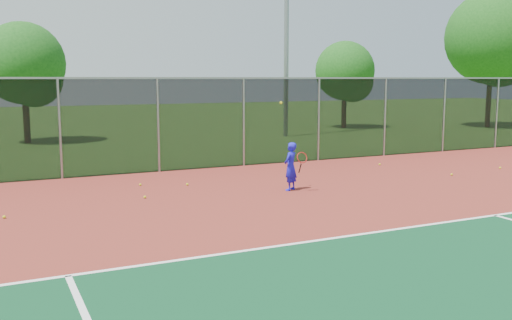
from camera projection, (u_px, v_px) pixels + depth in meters
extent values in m
cube|color=maroon|center=(461.00, 239.00, 10.77)|extent=(30.00, 20.00, 0.02)
cube|color=white|center=(495.00, 215.00, 12.51)|extent=(22.00, 0.10, 0.00)
cube|color=black|center=(244.00, 122.00, 19.49)|extent=(30.00, 0.04, 3.00)
cube|color=gray|center=(244.00, 78.00, 19.28)|extent=(30.00, 0.06, 0.06)
imported|color=#1A17D8|center=(291.00, 166.00, 15.28)|extent=(0.57, 0.53, 1.30)
cylinder|color=black|center=(300.00, 168.00, 15.12)|extent=(0.03, 0.15, 0.27)
torus|color=#A51414|center=(302.00, 158.00, 14.99)|extent=(0.30, 0.13, 0.29)
sphere|color=#CBCD17|center=(281.00, 103.00, 15.02)|extent=(0.07, 0.07, 0.07)
sphere|color=#CBCD17|center=(4.00, 217.00, 12.26)|extent=(0.07, 0.07, 0.07)
sphere|color=#CBCD17|center=(452.00, 174.00, 17.66)|extent=(0.07, 0.07, 0.07)
sphere|color=#CBCD17|center=(380.00, 164.00, 19.76)|extent=(0.07, 0.07, 0.07)
sphere|color=#CBCD17|center=(187.00, 184.00, 16.02)|extent=(0.07, 0.07, 0.07)
sphere|color=#CBCD17|center=(140.00, 185.00, 15.98)|extent=(0.07, 0.07, 0.07)
sphere|color=#CBCD17|center=(500.00, 168.00, 18.99)|extent=(0.07, 0.07, 0.07)
sphere|color=#CBCD17|center=(145.00, 197.00, 14.31)|extent=(0.07, 0.07, 0.07)
cylinder|color=gray|center=(286.00, 21.00, 28.99)|extent=(0.24, 0.24, 11.83)
cylinder|color=#322312|center=(27.00, 120.00, 26.74)|extent=(0.30, 0.30, 2.15)
sphere|color=#144813|center=(23.00, 63.00, 26.36)|extent=(3.82, 3.82, 3.82)
sphere|color=#144813|center=(34.00, 79.00, 26.37)|extent=(2.63, 2.63, 2.63)
cylinder|color=#322312|center=(344.00, 111.00, 34.81)|extent=(0.30, 0.30, 2.01)
sphere|color=#144813|center=(345.00, 71.00, 34.46)|extent=(3.57, 3.57, 3.57)
sphere|color=#144813|center=(353.00, 82.00, 34.46)|extent=(2.46, 2.46, 2.46)
cylinder|color=#322312|center=(489.00, 102.00, 35.12)|extent=(0.30, 0.30, 3.17)
sphere|color=#144813|center=(492.00, 38.00, 34.57)|extent=(5.63, 5.63, 5.63)
sphere|color=#144813|center=(500.00, 55.00, 34.62)|extent=(3.87, 3.87, 3.87)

